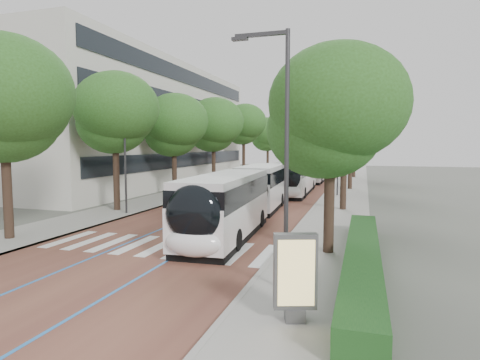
% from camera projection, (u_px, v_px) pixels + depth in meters
% --- Properties ---
extents(ground, '(160.00, 160.00, 0.00)m').
position_uv_depth(ground, '(144.00, 252.00, 17.49)').
color(ground, '#51544C').
rests_on(ground, ground).
extents(road, '(11.00, 140.00, 0.02)m').
position_uv_depth(road, '(295.00, 179.00, 55.54)').
color(road, '#552C26').
rests_on(road, ground).
extents(sidewalk_left, '(4.00, 140.00, 0.12)m').
position_uv_depth(sidewalk_left, '(244.00, 177.00, 57.75)').
color(sidewalk_left, gray).
rests_on(sidewalk_left, ground).
extents(sidewalk_right, '(4.00, 140.00, 0.12)m').
position_uv_depth(sidewalk_right, '(351.00, 180.00, 53.32)').
color(sidewalk_right, gray).
rests_on(sidewalk_right, ground).
extents(kerb_left, '(0.20, 140.00, 0.14)m').
position_uv_depth(kerb_left, '(256.00, 177.00, 57.19)').
color(kerb_left, gray).
rests_on(kerb_left, ground).
extents(kerb_right, '(0.20, 140.00, 0.14)m').
position_uv_depth(kerb_right, '(337.00, 179.00, 53.88)').
color(kerb_right, gray).
rests_on(kerb_right, ground).
extents(zebra_crossing, '(10.55, 3.60, 0.01)m').
position_uv_depth(zebra_crossing, '(160.00, 246.00, 18.38)').
color(zebra_crossing, silver).
rests_on(zebra_crossing, ground).
extents(lane_line_left, '(0.12, 126.00, 0.01)m').
position_uv_depth(lane_line_left, '(284.00, 178.00, 56.01)').
color(lane_line_left, '#256DBA').
rests_on(lane_line_left, road).
extents(lane_line_right, '(0.12, 126.00, 0.01)m').
position_uv_depth(lane_line_right, '(307.00, 179.00, 55.07)').
color(lane_line_right, '#256DBA').
rests_on(lane_line_right, road).
extents(office_building, '(18.11, 40.00, 14.00)m').
position_uv_depth(office_building, '(123.00, 126.00, 49.27)').
color(office_building, beige).
rests_on(office_building, ground).
extents(hedge, '(1.20, 14.00, 0.80)m').
position_uv_depth(hedge, '(362.00, 258.00, 14.75)').
color(hedge, '#164117').
rests_on(hedge, sidewalk_right).
extents(streetlight_near, '(1.82, 0.20, 8.00)m').
position_uv_depth(streetlight_near, '(281.00, 140.00, 12.26)').
color(streetlight_near, '#333336').
rests_on(streetlight_near, sidewalk_right).
extents(streetlight_far, '(1.82, 0.20, 8.00)m').
position_uv_depth(streetlight_far, '(336.00, 143.00, 36.04)').
color(streetlight_far, '#333336').
rests_on(streetlight_far, sidewalk_right).
extents(lamp_post_left, '(0.14, 0.14, 8.00)m').
position_uv_depth(lamp_post_left, '(125.00, 153.00, 26.54)').
color(lamp_post_left, '#333336').
rests_on(lamp_post_left, sidewalk_left).
extents(trees_left, '(6.48, 61.32, 9.91)m').
position_uv_depth(trees_left, '(204.00, 127.00, 43.20)').
color(trees_left, black).
rests_on(trees_left, ground).
extents(trees_right, '(5.90, 47.80, 9.40)m').
position_uv_depth(trees_right, '(349.00, 129.00, 36.80)').
color(trees_right, black).
rests_on(trees_right, ground).
extents(lead_bus, '(3.51, 18.50, 3.20)m').
position_uv_depth(lead_bus, '(244.00, 197.00, 23.69)').
color(lead_bus, black).
rests_on(lead_bus, ground).
extents(bus_queued_0, '(2.81, 12.45, 3.20)m').
position_uv_depth(bus_queued_0, '(296.00, 177.00, 38.31)').
color(bus_queued_0, white).
rests_on(bus_queued_0, ground).
extents(bus_queued_1, '(2.64, 12.42, 3.20)m').
position_uv_depth(bus_queued_1, '(315.00, 169.00, 51.43)').
color(bus_queued_1, white).
rests_on(bus_queued_1, ground).
extents(bus_queued_2, '(3.01, 12.49, 3.20)m').
position_uv_depth(bus_queued_2, '(325.00, 164.00, 63.82)').
color(bus_queued_2, white).
rests_on(bus_queued_2, ground).
extents(bus_queued_3, '(2.95, 12.48, 3.20)m').
position_uv_depth(bus_queued_3, '(330.00, 161.00, 76.02)').
color(bus_queued_3, white).
rests_on(bus_queued_3, ground).
extents(ad_panel, '(1.14, 0.63, 2.30)m').
position_uv_depth(ad_panel, '(295.00, 276.00, 10.28)').
color(ad_panel, '#59595B').
rests_on(ad_panel, sidewalk_right).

